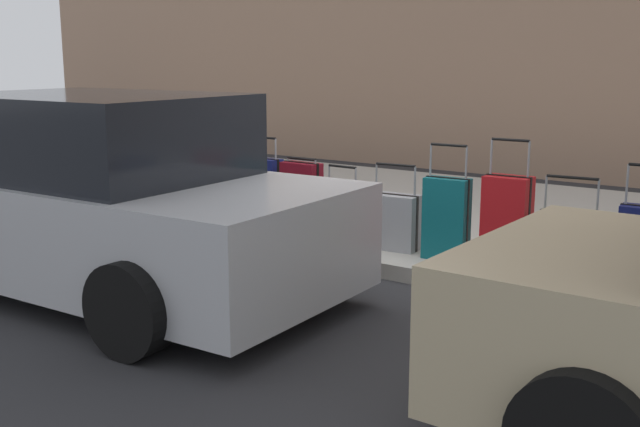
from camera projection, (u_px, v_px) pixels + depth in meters
name	position (u px, v px, depth m)	size (l,w,h in m)	color
ground_plane	(320.00, 267.00, 7.06)	(40.00, 40.00, 0.00)	#28282B
sidewalk_curb	(442.00, 215.00, 9.05)	(18.00, 5.00, 0.14)	#ADA89E
suitcase_olive_2	(568.00, 245.00, 6.16)	(0.48, 0.24, 0.84)	#59601E
suitcase_red_3	(507.00, 221.00, 6.51)	(0.39, 0.25, 1.10)	red
suitcase_teal_4	(446.00, 219.00, 6.74)	(0.40, 0.21, 1.03)	#0F606B
suitcase_silver_5	(395.00, 222.00, 7.11)	(0.47, 0.28, 0.81)	#9EA0A8
suitcase_black_6	(342.00, 216.00, 7.37)	(0.38, 0.21, 0.76)	black
suitcase_maroon_7	(302.00, 199.00, 7.69)	(0.42, 0.21, 0.79)	maroon
suitcase_navy_8	(265.00, 193.00, 8.03)	(0.38, 0.20, 0.96)	navy
fire_hydrant	(196.00, 183.00, 8.50)	(0.39, 0.21, 0.75)	#99999E
bollard_post	(140.00, 180.00, 8.80)	(0.13, 0.13, 0.73)	#333338
parked_car_silver_1	(96.00, 200.00, 6.27)	(4.39, 2.18, 1.61)	#B2B5BA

